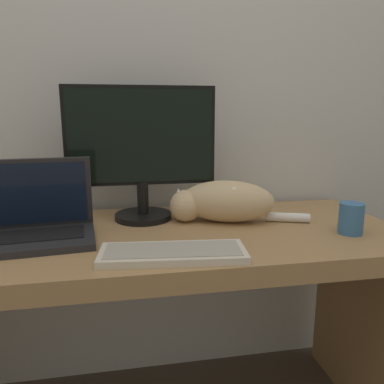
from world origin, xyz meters
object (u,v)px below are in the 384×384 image
(laptop, at_px, (34,225))
(coffee_mug, at_px, (351,218))
(monitor, at_px, (141,149))
(external_keyboard, at_px, (173,253))
(cat, at_px, (222,201))

(laptop, relative_size, coffee_mug, 3.69)
(monitor, xyz_separation_m, laptop, (-0.33, -0.18, -0.20))
(monitor, distance_m, coffee_mug, 0.72)
(external_keyboard, distance_m, coffee_mug, 0.58)
(cat, bearing_deg, coffee_mug, -10.18)
(monitor, xyz_separation_m, cat, (0.27, -0.08, -0.17))
(laptop, height_order, cat, laptop)
(monitor, bearing_deg, laptop, -151.50)
(monitor, distance_m, cat, 0.33)
(monitor, bearing_deg, coffee_mug, -24.29)
(external_keyboard, xyz_separation_m, coffee_mug, (0.57, 0.09, 0.04))
(laptop, bearing_deg, coffee_mug, -12.46)
(laptop, height_order, external_keyboard, laptop)
(laptop, bearing_deg, cat, 2.85)
(cat, distance_m, coffee_mug, 0.41)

